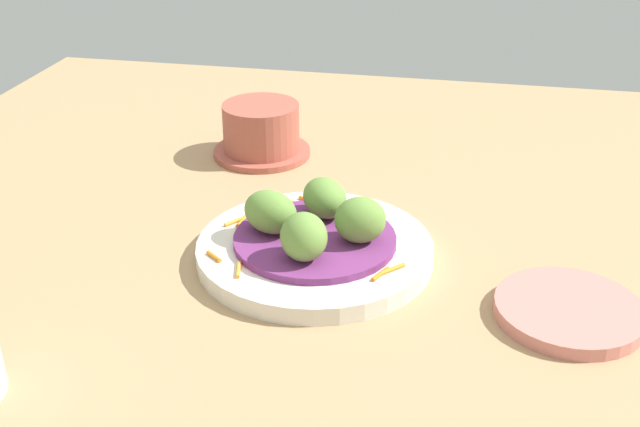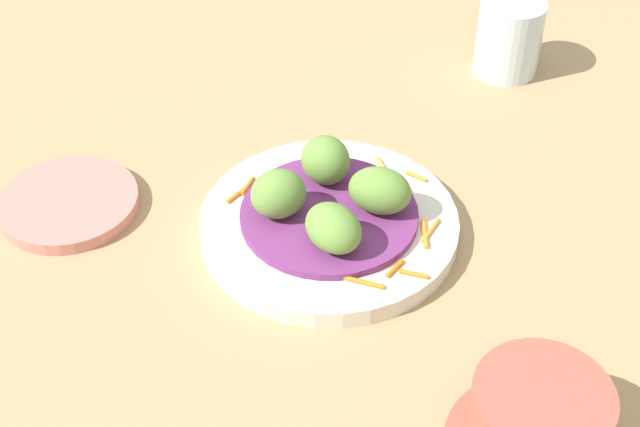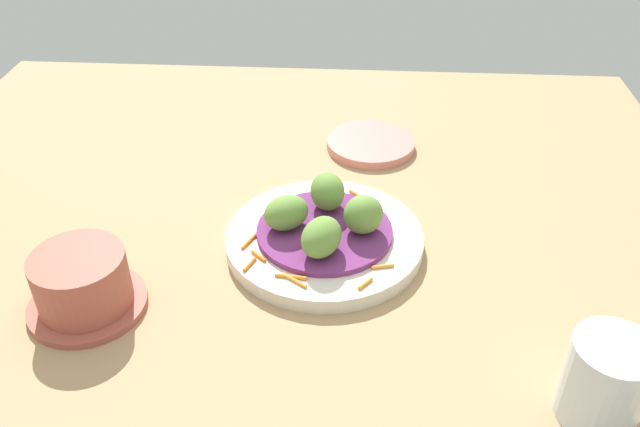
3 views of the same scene
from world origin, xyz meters
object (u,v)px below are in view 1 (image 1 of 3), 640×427
(terracotta_bowl, at_px, (261,132))
(main_plate, at_px, (315,251))
(guac_scoop_right, at_px, (360,220))
(side_plate_small, at_px, (569,311))
(guac_scoop_left, at_px, (270,212))
(guac_scoop_center, at_px, (304,237))
(guac_scoop_back, at_px, (325,198))

(terracotta_bowl, bearing_deg, main_plate, 26.45)
(guac_scoop_right, relative_size, side_plate_small, 0.38)
(guac_scoop_left, height_order, guac_scoop_center, guac_scoop_center)
(main_plate, bearing_deg, guac_scoop_left, -91.07)
(guac_scoop_right, bearing_deg, main_plate, -91.07)
(side_plate_small, bearing_deg, guac_scoop_left, -101.00)
(guac_scoop_left, relative_size, side_plate_small, 0.43)
(guac_scoop_center, relative_size, terracotta_bowl, 0.38)
(main_plate, relative_size, guac_scoop_left, 4.14)
(guac_scoop_left, relative_size, guac_scoop_back, 1.04)
(main_plate, distance_m, terracotta_bowl, 0.27)
(main_plate, bearing_deg, side_plate_small, 77.20)
(main_plate, xyz_separation_m, guac_scoop_back, (-0.04, 0.00, 0.04))
(guac_scoop_right, distance_m, guac_scoop_back, 0.06)
(guac_scoop_left, distance_m, guac_scoop_center, 0.06)
(guac_scoop_center, relative_size, side_plate_small, 0.36)
(side_plate_small, bearing_deg, terracotta_bowl, -129.60)
(guac_scoop_back, distance_m, terracotta_bowl, 0.23)
(guac_scoop_left, relative_size, terracotta_bowl, 0.45)
(guac_scoop_center, relative_size, guac_scoop_back, 0.86)
(guac_scoop_right, height_order, terracotta_bowl, guac_scoop_right)
(guac_scoop_left, distance_m, guac_scoop_right, 0.09)
(guac_scoop_center, bearing_deg, side_plate_small, 87.66)
(guac_scoop_back, relative_size, terracotta_bowl, 0.44)
(guac_scoop_center, bearing_deg, guac_scoop_back, 178.93)
(guac_scoop_center, height_order, terracotta_bowl, guac_scoop_center)
(main_plate, height_order, guac_scoop_right, guac_scoop_right)
(guac_scoop_left, bearing_deg, guac_scoop_right, 88.93)
(side_plate_small, bearing_deg, guac_scoop_center, -92.34)
(main_plate, distance_m, guac_scoop_right, 0.06)
(guac_scoop_left, bearing_deg, guac_scoop_center, 43.93)
(guac_scoop_back, bearing_deg, terracotta_bowl, -148.50)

